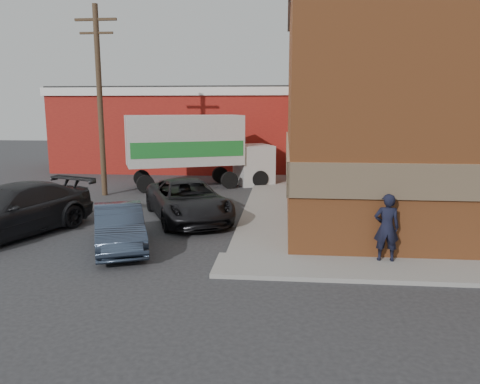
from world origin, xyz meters
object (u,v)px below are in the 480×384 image
(warehouse, at_px, (182,128))
(sedan, at_px, (119,227))
(utility_pole, at_px, (100,98))
(box_truck, at_px, (198,146))
(suv_a, at_px, (188,200))
(man, at_px, (387,227))
(brick_building, at_px, (447,98))
(suv_b, at_px, (11,211))

(warehouse, bearing_deg, sedan, -83.19)
(utility_pole, height_order, box_truck, utility_pole)
(warehouse, bearing_deg, suv_a, -76.81)
(man, distance_m, suv_a, 8.02)
(man, distance_m, box_truck, 14.28)
(warehouse, distance_m, man, 22.73)
(sedan, bearing_deg, suv_a, 49.09)
(brick_building, xyz_separation_m, warehouse, (-14.50, 11.00, -1.87))
(warehouse, xyz_separation_m, sedan, (2.33, -19.50, -2.14))
(suv_a, height_order, box_truck, box_truck)
(sedan, relative_size, suv_a, 0.74)
(sedan, xyz_separation_m, suv_b, (-4.12, 1.05, 0.19))
(brick_building, height_order, utility_pole, brick_building)
(suv_a, relative_size, box_truck, 0.68)
(brick_building, xyz_separation_m, sedan, (-12.17, -8.50, -4.01))
(man, xyz_separation_m, box_truck, (-7.47, 12.12, 1.17))
(warehouse, xyz_separation_m, utility_pole, (-1.50, -11.00, 1.93))
(warehouse, relative_size, utility_pole, 1.81)
(warehouse, height_order, sedan, warehouse)
(brick_building, height_order, man, brick_building)
(suv_b, height_order, box_truck, box_truck)
(brick_building, height_order, suv_b, brick_building)
(brick_building, bearing_deg, suv_b, -155.45)
(suv_b, bearing_deg, warehouse, 106.24)
(utility_pole, xyz_separation_m, man, (11.67, -9.25, -3.68))
(brick_building, xyz_separation_m, utility_pole, (-16.00, 0.00, 0.06))
(sedan, distance_m, suv_b, 4.26)
(brick_building, distance_m, utility_pole, 16.00)
(brick_building, relative_size, box_truck, 2.24)
(utility_pole, height_order, suv_a, utility_pole)
(suv_b, bearing_deg, man, 13.24)
(brick_building, distance_m, sedan, 15.37)
(warehouse, distance_m, utility_pole, 11.27)
(suv_a, bearing_deg, utility_pole, 113.13)
(suv_b, bearing_deg, suv_a, 49.50)
(sedan, height_order, suv_a, suv_a)
(utility_pole, relative_size, suv_b, 1.52)
(utility_pole, relative_size, suv_a, 1.63)
(suv_a, bearing_deg, man, -60.77)
(warehouse, relative_size, man, 8.66)
(brick_building, xyz_separation_m, man, (-4.32, -9.25, -3.62))
(brick_building, height_order, warehouse, brick_building)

